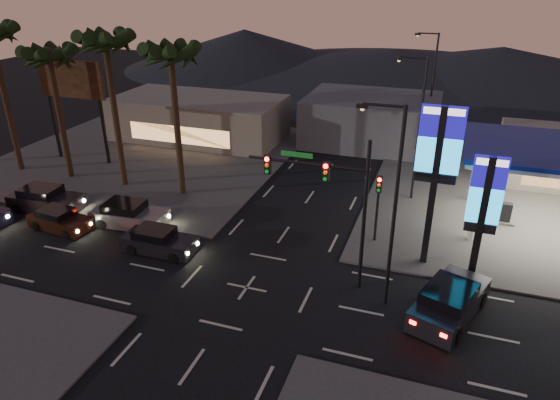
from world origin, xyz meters
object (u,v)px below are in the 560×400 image
at_px(pylon_sign_tall, 438,156).
at_px(suv_station, 449,302).
at_px(car_lane_b_front, 129,215).
at_px(car_lane_b_rear, 45,200).
at_px(traffic_signal_mast, 330,191).
at_px(car_lane_b_mid, 45,200).
at_px(pylon_sign_short, 485,201).
at_px(car_lane_a_front, 159,241).
at_px(car_lane_a_mid, 59,220).

xyz_separation_m(pylon_sign_tall, suv_station, (1.47, -4.52, -5.59)).
xyz_separation_m(car_lane_b_front, car_lane_b_rear, (-7.01, 0.33, -0.12)).
height_order(traffic_signal_mast, car_lane_b_mid, traffic_signal_mast).
distance_m(pylon_sign_tall, traffic_signal_mast, 6.02).
bearing_deg(pylon_sign_tall, car_lane_b_mid, -176.87).
xyz_separation_m(pylon_sign_short, car_lane_a_front, (-17.26, -2.73, -3.99)).
relative_size(pylon_sign_tall, suv_station, 1.61).
xyz_separation_m(pylon_sign_short, traffic_signal_mast, (-7.24, -2.51, 0.57)).
distance_m(pylon_sign_tall, car_lane_b_front, 19.21).
distance_m(pylon_sign_tall, car_lane_a_front, 16.27).
bearing_deg(suv_station, pylon_sign_tall, 108.02).
height_order(car_lane_a_front, car_lane_a_mid, car_lane_a_front).
xyz_separation_m(traffic_signal_mast, car_lane_b_rear, (-20.57, 2.34, -4.60)).
bearing_deg(pylon_sign_tall, pylon_sign_short, -21.80).
relative_size(pylon_sign_short, car_lane_b_rear, 1.66).
xyz_separation_m(pylon_sign_tall, pylon_sign_short, (2.50, -1.00, -1.74)).
height_order(pylon_sign_tall, suv_station, pylon_sign_tall).
bearing_deg(traffic_signal_mast, pylon_sign_short, 19.13).
xyz_separation_m(car_lane_b_front, suv_station, (19.77, -3.02, 0.06)).
distance_m(car_lane_b_mid, suv_station, 26.72).
distance_m(car_lane_a_mid, car_lane_b_mid, 3.48).
bearing_deg(pylon_sign_tall, car_lane_a_mid, -171.41).
distance_m(pylon_sign_short, car_lane_a_front, 17.93).
height_order(car_lane_b_mid, suv_station, suv_station).
distance_m(pylon_sign_short, car_lane_b_mid, 27.84).
relative_size(car_lane_a_front, car_lane_a_mid, 1.04).
xyz_separation_m(pylon_sign_tall, car_lane_a_front, (-14.76, -3.73, -5.73)).
bearing_deg(car_lane_b_front, suv_station, -8.69).
distance_m(pylon_sign_short, car_lane_b_front, 21.17).
bearing_deg(pylon_sign_tall, traffic_signal_mast, -143.48).
distance_m(pylon_sign_tall, car_lane_b_mid, 25.72).
distance_m(traffic_signal_mast, car_lane_b_mid, 20.91).
distance_m(traffic_signal_mast, suv_station, 7.69).
xyz_separation_m(pylon_sign_short, car_lane_a_mid, (-24.71, -2.36, -4.03)).
bearing_deg(traffic_signal_mast, car_lane_b_mid, 173.99).
height_order(pylon_sign_tall, car_lane_a_mid, pylon_sign_tall).
height_order(pylon_sign_short, car_lane_a_front, pylon_sign_short).
distance_m(traffic_signal_mast, car_lane_b_rear, 21.21).
relative_size(car_lane_b_mid, car_lane_b_rear, 1.22).
relative_size(car_lane_a_mid, car_lane_b_front, 0.85).
bearing_deg(pylon_sign_short, car_lane_a_mid, -174.55).
xyz_separation_m(traffic_signal_mast, car_lane_b_mid, (-20.32, 2.14, -4.46)).
height_order(pylon_sign_short, suv_station, pylon_sign_short).
height_order(pylon_sign_short, car_lane_b_rear, pylon_sign_short).
relative_size(car_lane_a_mid, suv_station, 0.76).
xyz_separation_m(pylon_sign_tall, car_lane_b_rear, (-25.31, -1.18, -5.77)).
relative_size(pylon_sign_tall, car_lane_b_front, 1.78).
bearing_deg(pylon_sign_tall, suv_station, -71.98).
relative_size(car_lane_b_front, car_lane_b_rear, 1.19).
height_order(pylon_sign_tall, traffic_signal_mast, pylon_sign_tall).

